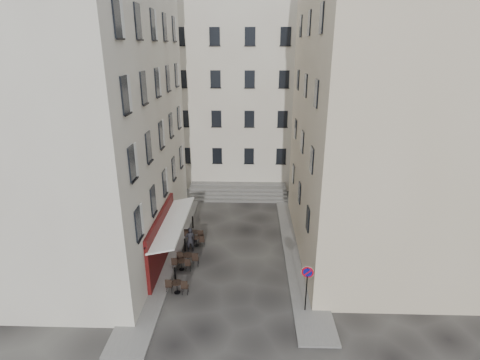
{
  "coord_description": "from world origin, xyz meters",
  "views": [
    {
      "loc": [
        1.2,
        -19.83,
        13.29
      ],
      "look_at": [
        0.46,
        4.0,
        4.69
      ],
      "focal_mm": 28.0,
      "sensor_mm": 36.0,
      "label": 1
    }
  ],
  "objects_px": {
    "bistro_table_b": "(182,264)",
    "pedestrian": "(190,239)",
    "bistro_table_a": "(177,286)",
    "no_parking_sign": "(307,280)"
  },
  "relations": [
    {
      "from": "bistro_table_b",
      "to": "pedestrian",
      "type": "distance_m",
      "value": 2.38
    },
    {
      "from": "bistro_table_a",
      "to": "no_parking_sign",
      "type": "bearing_deg",
      "value": -11.05
    },
    {
      "from": "bistro_table_b",
      "to": "pedestrian",
      "type": "bearing_deg",
      "value": 85.33
    },
    {
      "from": "bistro_table_a",
      "to": "bistro_table_b",
      "type": "xyz_separation_m",
      "value": [
        -0.17,
        2.33,
        -0.03
      ]
    },
    {
      "from": "bistro_table_a",
      "to": "pedestrian",
      "type": "height_order",
      "value": "pedestrian"
    },
    {
      "from": "bistro_table_b",
      "to": "no_parking_sign",
      "type": "bearing_deg",
      "value": -27.21
    },
    {
      "from": "no_parking_sign",
      "to": "bistro_table_a",
      "type": "relative_size",
      "value": 2.13
    },
    {
      "from": "no_parking_sign",
      "to": "bistro_table_b",
      "type": "distance_m",
      "value": 8.26
    },
    {
      "from": "bistro_table_b",
      "to": "bistro_table_a",
      "type": "bearing_deg",
      "value": -85.85
    },
    {
      "from": "no_parking_sign",
      "to": "bistro_table_a",
      "type": "xyz_separation_m",
      "value": [
        -7.05,
        1.38,
        -1.49
      ]
    }
  ]
}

